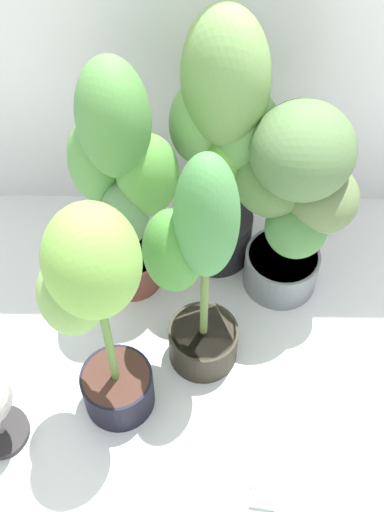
# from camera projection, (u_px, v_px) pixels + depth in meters

# --- Properties ---
(ground_plane) EXTENTS (8.00, 8.00, 0.00)m
(ground_plane) POSITION_uv_depth(u_px,v_px,m) (203.00, 375.00, 2.17)
(ground_plane) COLOR silver
(ground_plane) RESTS_ON ground
(potted_plant_back_right) EXTENTS (0.46, 0.37, 0.83)m
(potted_plant_back_right) POSITION_uv_depth(u_px,v_px,m) (296.00, 194.00, 2.03)
(potted_plant_back_right) COLOR gray
(potted_plant_back_right) RESTS_ON ground
(potted_plant_front_left) EXTENTS (0.35, 0.32, 0.94)m
(potted_plant_front_left) POSITION_uv_depth(u_px,v_px,m) (95.00, 307.00, 1.68)
(potted_plant_front_left) COLOR black
(potted_plant_front_left) RESTS_ON ground
(potted_plant_back_left) EXTENTS (0.41, 0.31, 0.98)m
(potted_plant_back_left) POSITION_uv_depth(u_px,v_px,m) (121.00, 174.00, 1.98)
(potted_plant_back_left) COLOR brown
(potted_plant_back_left) RESTS_ON ground
(potted_plant_center) EXTENTS (0.34, 0.27, 0.94)m
(potted_plant_center) POSITION_uv_depth(u_px,v_px,m) (196.00, 266.00, 1.83)
(potted_plant_center) COLOR #2D291D
(potted_plant_center) RESTS_ON ground
(potted_plant_back_center) EXTENTS (0.44, 0.39, 1.06)m
(potted_plant_back_center) POSITION_uv_depth(u_px,v_px,m) (224.00, 137.00, 2.03)
(potted_plant_back_center) COLOR black
(potted_plant_back_center) RESTS_ON ground
(hygrometer_box) EXTENTS (0.09, 0.09, 0.03)m
(hygrometer_box) POSITION_uv_depth(u_px,v_px,m) (264.00, 495.00, 1.90)
(hygrometer_box) COLOR white
(hygrometer_box) RESTS_ON ground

